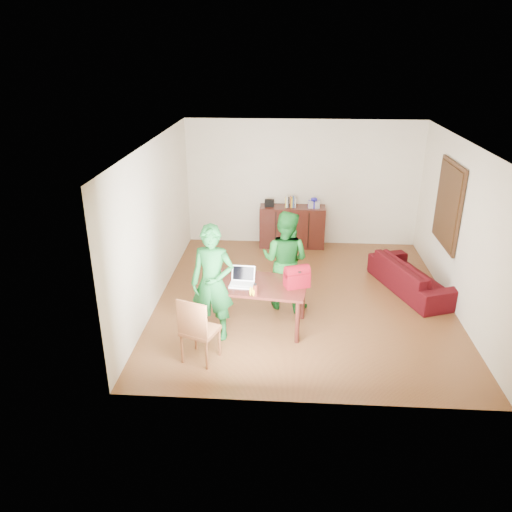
# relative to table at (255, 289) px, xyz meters

# --- Properties ---
(room) EXTENTS (5.20, 5.70, 2.90)m
(room) POSITION_rel_table_xyz_m (0.78, 1.07, 0.66)
(room) COLOR #4D2413
(room) RESTS_ON ground
(table) EXTENTS (1.67, 1.08, 0.73)m
(table) POSITION_rel_table_xyz_m (0.00, 0.00, 0.00)
(table) COLOR black
(table) RESTS_ON ground
(chair) EXTENTS (0.57, 0.56, 0.99)m
(chair) POSITION_rel_table_xyz_m (-0.70, -0.98, -0.36)
(chair) COLOR brown
(chair) RESTS_ON ground
(person_near) EXTENTS (0.69, 0.50, 1.77)m
(person_near) POSITION_rel_table_xyz_m (-0.60, -0.35, 0.24)
(person_near) COLOR #125420
(person_near) RESTS_ON ground
(person_far) EXTENTS (0.99, 0.88, 1.68)m
(person_far) POSITION_rel_table_xyz_m (0.45, 0.68, 0.19)
(person_far) COLOR #125218
(person_far) RESTS_ON ground
(laptop) EXTENTS (0.38, 0.28, 0.25)m
(laptop) POSITION_rel_table_xyz_m (-0.20, -0.09, 0.14)
(laptop) COLOR white
(laptop) RESTS_ON table
(bananas) EXTENTS (0.16, 0.12, 0.05)m
(bananas) POSITION_rel_table_xyz_m (-0.00, -0.40, 0.12)
(bananas) COLOR gold
(bananas) RESTS_ON table
(bottle) EXTENTS (0.07, 0.07, 0.19)m
(bottle) POSITION_rel_table_xyz_m (0.03, -0.40, 0.19)
(bottle) COLOR #541E13
(bottle) RESTS_ON table
(red_bag) EXTENTS (0.41, 0.32, 0.27)m
(red_bag) POSITION_rel_table_xyz_m (0.63, -0.06, 0.22)
(red_bag) COLOR maroon
(red_bag) RESTS_ON table
(sofa) EXTENTS (1.36, 2.05, 0.56)m
(sofa) POSITION_rel_table_xyz_m (2.72, 1.41, -0.37)
(sofa) COLOR #36070F
(sofa) RESTS_ON ground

